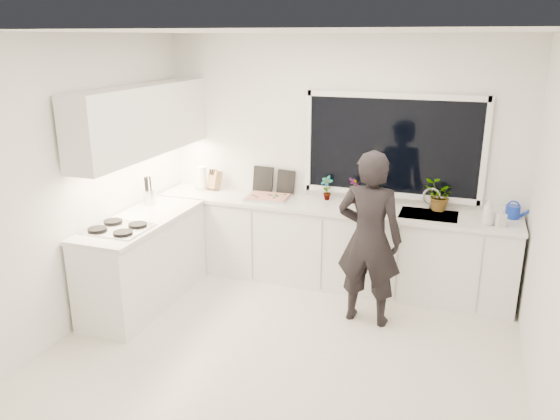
% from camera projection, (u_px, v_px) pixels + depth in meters
% --- Properties ---
extents(floor, '(4.00, 3.50, 0.02)m').
position_uv_depth(floor, '(286.00, 347.00, 4.91)').
color(floor, beige).
rests_on(floor, ground).
extents(wall_back, '(4.00, 0.02, 2.70)m').
position_uv_depth(wall_back, '(338.00, 160.00, 6.08)').
color(wall_back, white).
rests_on(wall_back, ground).
extents(wall_left, '(0.02, 3.50, 2.70)m').
position_uv_depth(wall_left, '(85.00, 183.00, 5.14)').
color(wall_left, white).
rests_on(wall_left, ground).
extents(wall_right, '(0.02, 3.50, 2.70)m').
position_uv_depth(wall_right, '(555.00, 231.00, 3.86)').
color(wall_right, white).
rests_on(wall_right, ground).
extents(ceiling, '(4.00, 3.50, 0.02)m').
position_uv_depth(ceiling, '(287.00, 30.00, 4.09)').
color(ceiling, white).
rests_on(ceiling, wall_back).
extents(window, '(1.80, 0.02, 1.00)m').
position_uv_depth(window, '(392.00, 146.00, 5.80)').
color(window, black).
rests_on(window, wall_back).
extents(base_cabinets_back, '(3.92, 0.58, 0.88)m').
position_uv_depth(base_cabinets_back, '(328.00, 245.00, 6.08)').
color(base_cabinets_back, white).
rests_on(base_cabinets_back, floor).
extents(base_cabinets_left, '(0.58, 1.60, 0.88)m').
position_uv_depth(base_cabinets_left, '(144.00, 262.00, 5.62)').
color(base_cabinets_left, white).
rests_on(base_cabinets_left, floor).
extents(countertop_back, '(3.94, 0.62, 0.04)m').
position_uv_depth(countertop_back, '(329.00, 206.00, 5.93)').
color(countertop_back, silver).
rests_on(countertop_back, base_cabinets_back).
extents(countertop_left, '(0.62, 1.60, 0.04)m').
position_uv_depth(countertop_left, '(141.00, 220.00, 5.48)').
color(countertop_left, silver).
rests_on(countertop_left, base_cabinets_left).
extents(upper_cabinets, '(0.34, 2.10, 0.70)m').
position_uv_depth(upper_cabinets, '(143.00, 120.00, 5.55)').
color(upper_cabinets, white).
rests_on(upper_cabinets, wall_left).
extents(sink, '(0.58, 0.42, 0.14)m').
position_uv_depth(sink, '(428.00, 219.00, 5.62)').
color(sink, silver).
rests_on(sink, countertop_back).
extents(faucet, '(0.03, 0.03, 0.22)m').
position_uv_depth(faucet, '(431.00, 199.00, 5.75)').
color(faucet, silver).
rests_on(faucet, countertop_back).
extents(stovetop, '(0.56, 0.48, 0.03)m').
position_uv_depth(stovetop, '(118.00, 228.00, 5.16)').
color(stovetop, black).
rests_on(stovetop, countertop_left).
extents(person, '(0.64, 0.44, 1.70)m').
position_uv_depth(person, '(369.00, 239.00, 5.12)').
color(person, black).
rests_on(person, floor).
extents(pizza_tray, '(0.50, 0.38, 0.03)m').
position_uv_depth(pizza_tray, '(268.00, 198.00, 6.13)').
color(pizza_tray, '#B7B8BC').
rests_on(pizza_tray, countertop_back).
extents(pizza, '(0.46, 0.33, 0.01)m').
position_uv_depth(pizza, '(268.00, 196.00, 6.12)').
color(pizza, red).
rests_on(pizza, pizza_tray).
extents(watering_can, '(0.16, 0.16, 0.13)m').
position_uv_depth(watering_can, '(513.00, 212.00, 5.47)').
color(watering_can, '#1231B1').
rests_on(watering_can, countertop_back).
extents(paper_towel_roll, '(0.11, 0.11, 0.26)m').
position_uv_depth(paper_towel_roll, '(202.00, 179.00, 6.49)').
color(paper_towel_roll, white).
rests_on(paper_towel_roll, countertop_back).
extents(knife_block, '(0.16, 0.14, 0.22)m').
position_uv_depth(knife_block, '(215.00, 180.00, 6.49)').
color(knife_block, '#896040').
rests_on(knife_block, countertop_back).
extents(utensil_crock, '(0.16, 0.16, 0.16)m').
position_uv_depth(utensil_crock, '(149.00, 197.00, 5.91)').
color(utensil_crock, '#ADACB1').
rests_on(utensil_crock, countertop_left).
extents(picture_frame_large, '(0.22, 0.05, 0.28)m').
position_uv_depth(picture_frame_large, '(286.00, 182.00, 6.29)').
color(picture_frame_large, black).
rests_on(picture_frame_large, countertop_back).
extents(picture_frame_small, '(0.25, 0.04, 0.30)m').
position_uv_depth(picture_frame_small, '(263.00, 179.00, 6.38)').
color(picture_frame_small, black).
rests_on(picture_frame_small, countertop_back).
extents(herb_plants, '(1.46, 0.32, 0.34)m').
position_uv_depth(herb_plants, '(402.00, 193.00, 5.79)').
color(herb_plants, '#26662D').
rests_on(herb_plants, countertop_back).
extents(soap_bottles, '(0.23, 0.12, 0.28)m').
position_uv_depth(soap_bottles, '(492.00, 213.00, 5.24)').
color(soap_bottles, '#D8BF66').
rests_on(soap_bottles, countertop_back).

